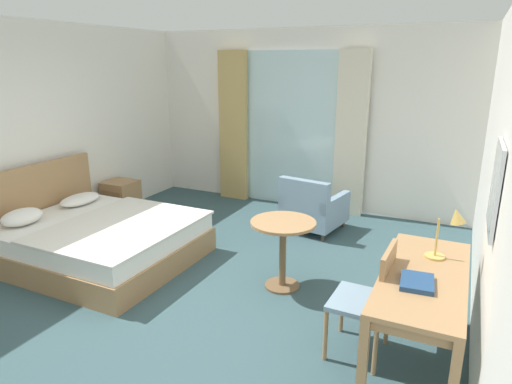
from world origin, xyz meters
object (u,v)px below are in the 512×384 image
bed (96,238)px  armchair_by_window (313,209)px  writing_desk (423,285)px  desk_lamp (451,225)px  desk_chair (370,295)px  closed_book (417,282)px  nightstand (121,199)px  round_cafe_table (283,239)px

bed → armchair_by_window: (2.00, 2.02, 0.05)m
writing_desk → desk_lamp: size_ratio=3.48×
bed → desk_chair: bearing=-7.5°
bed → closed_book: size_ratio=7.43×
nightstand → round_cafe_table: bearing=-18.5°
bed → writing_desk: size_ratio=1.43×
desk_lamp → desk_chair: bearing=-141.9°
desk_lamp → round_cafe_table: (-1.54, 0.36, -0.52)m
writing_desk → desk_lamp: (0.13, 0.36, 0.37)m
armchair_by_window → desk_chair: bearing=-62.4°
nightstand → writing_desk: bearing=-21.3°
bed → desk_lamp: (3.78, -0.04, 0.78)m
writing_desk → armchair_by_window: (-1.65, 2.42, -0.37)m
writing_desk → armchair_by_window: size_ratio=1.71×
armchair_by_window → desk_lamp: bearing=-49.1°
bed → desk_lamp: desk_lamp is taller
bed → armchair_by_window: 2.84m
writing_desk → armchair_by_window: armchair_by_window is taller
nightstand → desk_lamp: bearing=-16.7°
armchair_by_window → bed: bearing=-134.7°
nightstand → closed_book: closed_book is taller
bed → desk_chair: bed is taller
nightstand → armchair_by_window: bearing=13.5°
bed → closed_book: (3.62, -0.60, 0.53)m
nightstand → desk_lamp: size_ratio=1.27×
nightstand → desk_chair: 4.47m
desk_chair → desk_lamp: (0.50, 0.39, 0.52)m
nightstand → desk_chair: size_ratio=0.58×
desk_chair → closed_book: (0.34, -0.16, 0.26)m
closed_book → round_cafe_table: 1.67m
desk_lamp → closed_book: 0.63m
nightstand → closed_book: 4.86m
round_cafe_table → desk_lamp: bearing=-13.2°
nightstand → bed: bearing=-58.8°
armchair_by_window → round_cafe_table: (0.24, -1.70, 0.22)m
desk_lamp → nightstand: bearing=163.3°
writing_desk → desk_chair: (-0.37, -0.04, -0.15)m
nightstand → closed_book: size_ratio=1.90×
nightstand → round_cafe_table: 3.23m
closed_book → round_cafe_table: (-1.38, 0.92, -0.26)m
armchair_by_window → round_cafe_table: armchair_by_window is taller
desk_chair → desk_lamp: desk_lamp is taller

